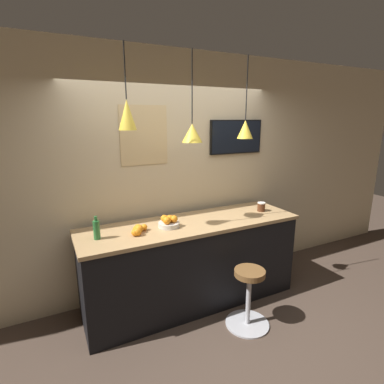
# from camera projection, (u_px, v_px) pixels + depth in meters

# --- Properties ---
(ground_plane) EXTENTS (14.00, 14.00, 0.00)m
(ground_plane) POSITION_uv_depth(u_px,v_px,m) (223.00, 336.00, 3.01)
(ground_plane) COLOR #47382D
(back_wall) EXTENTS (8.00, 0.06, 2.90)m
(back_wall) POSITION_uv_depth(u_px,v_px,m) (175.00, 175.00, 3.67)
(back_wall) COLOR beige
(back_wall) RESTS_ON ground_plane
(service_counter) EXTENTS (2.51, 0.74, 0.99)m
(service_counter) POSITION_uv_depth(u_px,v_px,m) (192.00, 262.00, 3.48)
(service_counter) COLOR black
(service_counter) RESTS_ON ground_plane
(bar_stool) EXTENTS (0.46, 0.46, 0.63)m
(bar_stool) POSITION_uv_depth(u_px,v_px,m) (249.00, 294.00, 3.10)
(bar_stool) COLOR #B7B7BC
(bar_stool) RESTS_ON ground_plane
(fruit_bowl) EXTENTS (0.23, 0.23, 0.13)m
(fruit_bowl) POSITION_uv_depth(u_px,v_px,m) (169.00, 222.00, 3.20)
(fruit_bowl) COLOR beige
(fruit_bowl) RESTS_ON service_counter
(orange_pile) EXTENTS (0.20, 0.18, 0.09)m
(orange_pile) POSITION_uv_depth(u_px,v_px,m) (138.00, 230.00, 3.03)
(orange_pile) COLOR orange
(orange_pile) RESTS_ON service_counter
(juice_bottle) EXTENTS (0.06, 0.06, 0.23)m
(juice_bottle) POSITION_uv_depth(u_px,v_px,m) (97.00, 229.00, 2.87)
(juice_bottle) COLOR #286B33
(juice_bottle) RESTS_ON service_counter
(spread_jar) EXTENTS (0.10, 0.10, 0.11)m
(spread_jar) POSITION_uv_depth(u_px,v_px,m) (261.00, 207.00, 3.75)
(spread_jar) COLOR #562D19
(spread_jar) RESTS_ON service_counter
(pendant_lamp_left) EXTENTS (0.17, 0.17, 0.78)m
(pendant_lamp_left) POSITION_uv_depth(u_px,v_px,m) (127.00, 115.00, 2.79)
(pendant_lamp_left) COLOR black
(pendant_lamp_middle) EXTENTS (0.22, 0.22, 0.92)m
(pendant_lamp_middle) POSITION_uv_depth(u_px,v_px,m) (192.00, 133.00, 3.12)
(pendant_lamp_middle) COLOR black
(pendant_lamp_right) EXTENTS (0.18, 0.18, 0.90)m
(pendant_lamp_right) POSITION_uv_depth(u_px,v_px,m) (245.00, 129.00, 3.41)
(pendant_lamp_right) COLOR black
(mounted_tv) EXTENTS (0.77, 0.04, 0.43)m
(mounted_tv) POSITION_uv_depth(u_px,v_px,m) (236.00, 137.00, 3.89)
(mounted_tv) COLOR black
(wall_poster) EXTENTS (0.55, 0.01, 0.66)m
(wall_poster) POSITION_uv_depth(u_px,v_px,m) (144.00, 135.00, 3.35)
(wall_poster) COLOR #DBBC84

